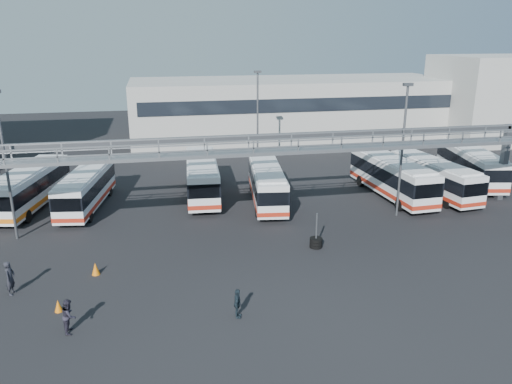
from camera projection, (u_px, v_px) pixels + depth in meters
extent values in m
plane|color=black|center=(267.00, 268.00, 30.26)|extent=(140.00, 140.00, 0.00)
cube|color=gray|center=(251.00, 152.00, 33.09)|extent=(50.00, 1.80, 0.22)
cube|color=gray|center=(254.00, 141.00, 32.01)|extent=(50.00, 0.10, 0.10)
cube|color=gray|center=(249.00, 136.00, 33.60)|extent=(50.00, 0.10, 0.10)
cube|color=#4C4F54|center=(241.00, 138.00, 36.77)|extent=(45.00, 0.50, 0.35)
cube|color=#9E9E99|center=(291.00, 109.00, 66.86)|extent=(42.00, 14.00, 8.00)
cube|color=#B2B2AD|center=(494.00, 99.00, 65.80)|extent=(14.00, 12.00, 11.00)
cylinder|color=#4C4F54|center=(7.00, 169.00, 33.15)|extent=(0.18, 0.18, 10.00)
cylinder|color=#4C4F54|center=(402.00, 153.00, 37.60)|extent=(0.18, 0.18, 10.00)
cube|color=#4C4F54|center=(408.00, 85.00, 36.07)|extent=(0.70, 0.35, 0.22)
cylinder|color=#4C4F54|center=(258.00, 124.00, 50.07)|extent=(0.18, 0.18, 10.00)
cube|color=#4C4F54|center=(258.00, 72.00, 48.54)|extent=(0.70, 0.35, 0.22)
cube|color=silver|center=(30.00, 187.00, 40.38)|extent=(4.61, 11.11, 2.71)
cube|color=black|center=(29.00, 183.00, 40.28)|extent=(4.68, 11.18, 1.08)
cube|color=orange|center=(32.00, 198.00, 40.67)|extent=(4.67, 11.17, 0.34)
cube|color=silver|center=(28.00, 169.00, 39.95)|extent=(4.15, 10.00, 0.16)
cylinder|color=black|center=(27.00, 217.00, 37.46)|extent=(0.49, 1.02, 0.99)
cylinder|color=black|center=(36.00, 189.00, 44.08)|extent=(0.49, 1.02, 0.99)
cylinder|color=black|center=(62.00, 189.00, 44.08)|extent=(0.49, 1.02, 0.99)
cube|color=silver|center=(86.00, 188.00, 40.33)|extent=(3.84, 10.29, 2.51)
cube|color=black|center=(86.00, 185.00, 40.24)|extent=(3.91, 10.36, 1.01)
cube|color=#AD2715|center=(87.00, 199.00, 40.59)|extent=(3.90, 10.35, 0.32)
cube|color=silver|center=(84.00, 173.00, 39.93)|extent=(3.46, 9.26, 0.15)
cylinder|color=black|center=(62.00, 216.00, 37.58)|extent=(0.42, 0.95, 0.91)
cylinder|color=black|center=(90.00, 216.00, 37.67)|extent=(0.42, 0.95, 0.91)
cylinder|color=black|center=(86.00, 191.00, 43.71)|extent=(0.42, 0.95, 0.91)
cylinder|color=black|center=(110.00, 191.00, 43.80)|extent=(0.42, 0.95, 0.91)
cube|color=silver|center=(202.00, 176.00, 43.20)|extent=(3.26, 11.21, 2.77)
cube|color=black|center=(202.00, 173.00, 43.10)|extent=(3.33, 11.27, 1.11)
cube|color=#AD2715|center=(202.00, 187.00, 43.49)|extent=(3.31, 11.26, 0.35)
cube|color=silver|center=(201.00, 160.00, 42.76)|extent=(2.94, 10.09, 0.16)
cylinder|color=black|center=(190.00, 204.00, 40.11)|extent=(0.37, 1.02, 1.01)
cylinder|color=black|center=(218.00, 203.00, 40.40)|extent=(0.37, 1.02, 1.01)
cylinder|color=black|center=(189.00, 180.00, 46.80)|extent=(0.37, 1.02, 1.01)
cylinder|color=black|center=(213.00, 179.00, 47.09)|extent=(0.37, 1.02, 1.01)
cube|color=silver|center=(267.00, 183.00, 41.56)|extent=(3.65, 10.56, 2.59)
cube|color=black|center=(267.00, 180.00, 41.46)|extent=(3.71, 10.63, 1.03)
cube|color=#AD2715|center=(267.00, 194.00, 41.83)|extent=(3.70, 10.62, 0.33)
cube|color=silver|center=(267.00, 167.00, 41.15)|extent=(3.28, 9.51, 0.15)
cylinder|color=black|center=(257.00, 211.00, 38.71)|extent=(0.40, 0.97, 0.94)
cylinder|color=black|center=(284.00, 210.00, 38.86)|extent=(0.40, 0.97, 0.94)
cylinder|color=black|center=(252.00, 186.00, 45.00)|extent=(0.40, 0.97, 0.94)
cylinder|color=black|center=(275.00, 186.00, 45.16)|extent=(0.40, 0.97, 0.94)
cube|color=silver|center=(392.00, 176.00, 43.14)|extent=(3.08, 11.25, 2.78)
cube|color=black|center=(392.00, 173.00, 43.04)|extent=(3.14, 11.31, 1.11)
cube|color=#AD2715|center=(391.00, 187.00, 43.44)|extent=(3.13, 11.30, 0.35)
cube|color=silver|center=(393.00, 160.00, 42.70)|extent=(2.77, 10.12, 0.16)
cylinder|color=black|center=(400.00, 205.00, 39.98)|extent=(0.35, 1.03, 1.01)
cylinder|color=black|center=(425.00, 203.00, 40.53)|extent=(0.35, 1.03, 1.01)
cylinder|color=black|center=(360.00, 181.00, 46.57)|extent=(0.35, 1.03, 1.01)
cylinder|color=black|center=(383.00, 179.00, 47.11)|extent=(0.35, 1.03, 1.01)
cube|color=silver|center=(434.00, 177.00, 43.52)|extent=(3.38, 10.48, 2.57)
cube|color=black|center=(434.00, 173.00, 43.43)|extent=(3.44, 10.55, 1.03)
cube|color=#AD2715|center=(433.00, 187.00, 43.79)|extent=(3.43, 10.54, 0.33)
cube|color=silver|center=(436.00, 162.00, 43.11)|extent=(3.04, 9.43, 0.15)
cylinder|color=black|center=(447.00, 203.00, 40.59)|extent=(0.37, 0.96, 0.94)
cylinder|color=black|center=(468.00, 200.00, 41.20)|extent=(0.37, 0.96, 0.94)
cylinder|color=black|center=(401.00, 181.00, 46.59)|extent=(0.37, 0.96, 0.94)
cylinder|color=black|center=(420.00, 179.00, 47.19)|extent=(0.37, 0.96, 0.94)
cube|color=silver|center=(471.00, 164.00, 47.33)|extent=(4.53, 11.12, 2.71)
cube|color=black|center=(471.00, 161.00, 47.23)|extent=(4.60, 11.19, 1.08)
cube|color=#AD2715|center=(469.00, 174.00, 47.62)|extent=(4.59, 11.18, 0.35)
cube|color=silver|center=(473.00, 149.00, 46.90)|extent=(4.08, 10.01, 0.16)
cylinder|color=black|center=(473.00, 188.00, 44.40)|extent=(0.48, 1.02, 0.99)
cylinder|color=black|center=(497.00, 188.00, 44.42)|extent=(0.48, 1.02, 0.99)
cylinder|color=black|center=(444.00, 168.00, 51.02)|extent=(0.48, 1.02, 0.99)
cylinder|color=black|center=(466.00, 168.00, 51.04)|extent=(0.48, 1.02, 0.99)
imported|color=black|center=(10.00, 278.00, 26.97)|extent=(0.59, 0.78, 1.93)
imported|color=#23212D|center=(69.00, 316.00, 23.57)|extent=(0.66, 0.84, 1.70)
imported|color=#1A262E|center=(237.00, 304.00, 24.77)|extent=(0.59, 0.98, 1.56)
cone|color=orange|center=(58.00, 306.00, 25.45)|extent=(0.49, 0.49, 0.65)
cone|color=orange|center=(96.00, 269.00, 29.37)|extent=(0.61, 0.61, 0.75)
cylinder|color=black|center=(316.00, 246.00, 33.20)|extent=(0.85, 0.85, 0.20)
cylinder|color=black|center=(316.00, 243.00, 33.13)|extent=(0.85, 0.85, 0.20)
cylinder|color=black|center=(316.00, 240.00, 33.06)|extent=(0.85, 0.85, 0.20)
cylinder|color=#4C4F54|center=(316.00, 231.00, 32.87)|extent=(0.12, 0.12, 2.42)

